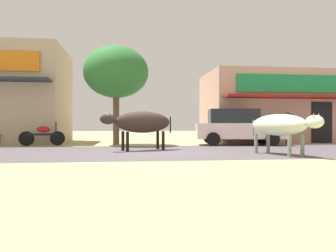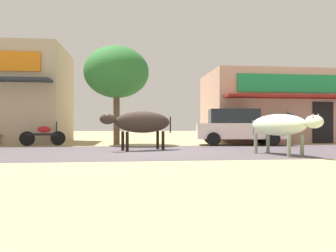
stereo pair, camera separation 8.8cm
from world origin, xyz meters
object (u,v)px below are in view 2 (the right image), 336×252
at_px(parked_motorcycle, 43,135).
at_px(pedestrian_by_shop, 289,124).
at_px(cow_far_dark, 279,125).
at_px(roadside_tree, 117,73).
at_px(parked_hatchback_car, 238,127).
at_px(cow_near_brown, 141,123).

relative_size(parked_motorcycle, pedestrian_by_shop, 1.14).
bearing_deg(cow_far_dark, roadside_tree, 132.09).
bearing_deg(parked_motorcycle, cow_far_dark, -33.00).
xyz_separation_m(cow_far_dark, pedestrian_by_shop, (3.06, 5.34, 0.09)).
relative_size(parked_hatchback_car, pedestrian_by_shop, 2.46).
relative_size(roadside_tree, cow_far_dark, 1.71).
bearing_deg(parked_hatchback_car, cow_near_brown, -149.04).
height_order(parked_motorcycle, pedestrian_by_shop, pedestrian_by_shop).
height_order(cow_near_brown, pedestrian_by_shop, pedestrian_by_shop).
height_order(roadside_tree, cow_far_dark, roadside_tree).
distance_m(roadside_tree, cow_near_brown, 4.31).
distance_m(parked_hatchback_car, pedestrian_by_shop, 2.70).
distance_m(parked_hatchback_car, cow_near_brown, 5.24).
xyz_separation_m(parked_motorcycle, pedestrian_by_shop, (11.42, -0.09, 0.52)).
xyz_separation_m(parked_hatchback_car, cow_far_dark, (-0.39, -4.96, 0.06)).
height_order(parked_hatchback_car, cow_near_brown, parked_hatchback_car).
bearing_deg(parked_motorcycle, cow_near_brown, -36.68).
distance_m(parked_hatchback_car, cow_far_dark, 4.97).
height_order(parked_hatchback_car, parked_motorcycle, parked_hatchback_car).
bearing_deg(cow_far_dark, pedestrian_by_shop, 60.18).
distance_m(cow_near_brown, cow_far_dark, 4.69).
xyz_separation_m(cow_near_brown, pedestrian_by_shop, (7.17, 3.08, -0.01)).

